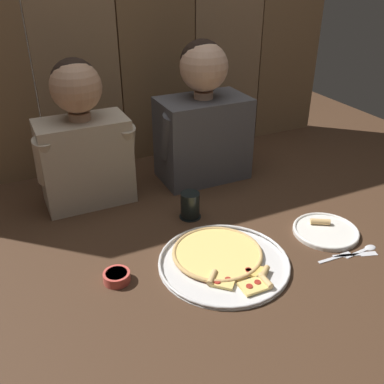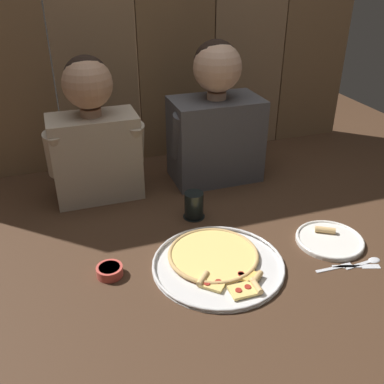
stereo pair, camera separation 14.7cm
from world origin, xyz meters
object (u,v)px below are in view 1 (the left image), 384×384
object	(u,v)px
drinking_glass	(190,205)
dipping_bowl	(117,276)
diner_left	(83,138)
diner_right	(203,118)
pizza_tray	(222,259)
dinner_plate	(326,231)

from	to	relation	value
drinking_glass	dipping_bowl	distance (m)	0.44
diner_left	diner_right	world-z (taller)	diner_right
pizza_tray	diner_right	size ratio (longest dim) A/B	0.72
dipping_bowl	drinking_glass	bearing A→B (deg)	33.52
diner_right	drinking_glass	bearing A→B (deg)	-124.31
dinner_plate	drinking_glass	world-z (taller)	drinking_glass
diner_left	diner_right	xyz separation A→B (m)	(0.52, 0.00, 0.00)
diner_right	diner_left	bearing A→B (deg)	-179.96
dinner_plate	diner_right	size ratio (longest dim) A/B	0.39
diner_left	diner_right	size ratio (longest dim) A/B	0.96
diner_left	dipping_bowl	bearing A→B (deg)	-95.12
pizza_tray	diner_right	xyz separation A→B (m)	(0.22, 0.59, 0.27)
diner_right	pizza_tray	bearing A→B (deg)	-110.70
dinner_plate	drinking_glass	bearing A→B (deg)	142.02
dipping_bowl	pizza_tray	bearing A→B (deg)	-9.00
dinner_plate	diner_right	bearing A→B (deg)	108.26
dipping_bowl	dinner_plate	bearing A→B (deg)	-5.21
drinking_glass	dipping_bowl	xyz separation A→B (m)	(-0.36, -0.24, -0.03)
drinking_glass	dipping_bowl	world-z (taller)	drinking_glass
pizza_tray	dinner_plate	xyz separation A→B (m)	(0.42, -0.02, -0.00)
drinking_glass	diner_left	distance (m)	0.49
pizza_tray	drinking_glass	xyz separation A→B (m)	(0.02, 0.30, 0.04)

